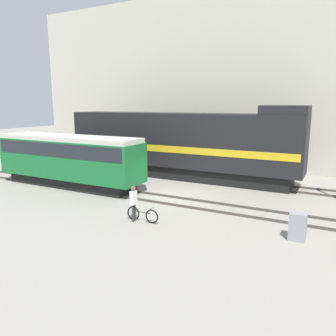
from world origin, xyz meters
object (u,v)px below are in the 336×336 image
at_px(bicycle, 142,215).
at_px(person, 134,200).
at_px(freight_locomotive, 180,144).
at_px(signal_box, 298,226).
at_px(streetcar, 69,158).

height_order(bicycle, person, person).
distance_m(freight_locomotive, bicycle, 10.54).
distance_m(bicycle, person, 0.86).
xyz_separation_m(freight_locomotive, bicycle, (2.70, -9.93, -2.28)).
bearing_deg(freight_locomotive, signal_box, -41.81).
relative_size(streetcar, person, 6.27).
bearing_deg(signal_box, bicycle, -170.26).
bearing_deg(person, freight_locomotive, 102.77).
bearing_deg(streetcar, freight_locomotive, 47.81).
xyz_separation_m(freight_locomotive, streetcar, (-5.64, -6.22, -0.60)).
distance_m(streetcar, person, 8.87).
xyz_separation_m(bicycle, signal_box, (7.06, 1.21, 0.24)).
height_order(streetcar, person, streetcar).
bearing_deg(bicycle, person, -159.50).
xyz_separation_m(freight_locomotive, signal_box, (9.75, -8.72, -2.04)).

